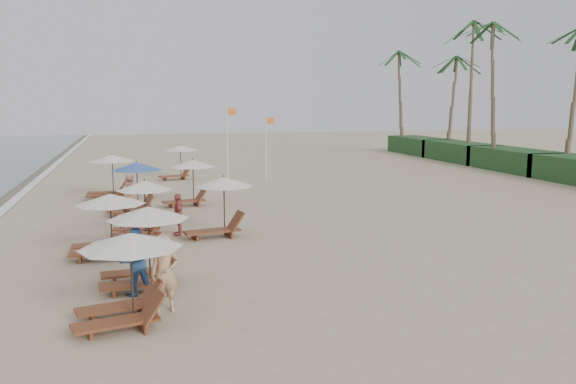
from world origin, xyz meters
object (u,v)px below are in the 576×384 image
object	(u,v)px
lounger_station_3	(140,209)
lounger_station_4	(132,188)
inland_station_0	(218,202)
lounger_station_5	(109,176)
flag_pole_near	(228,142)
lounger_station_0	(123,276)
beachgoer_near	(165,273)
beachgoer_far_a	(178,214)
beachgoer_mid_b	(128,223)
lounger_station_2	(104,224)
beachgoer_mid_a	(134,262)
inland_station_2	(178,158)
lounger_station_1	(141,247)
inland_station_1	(189,178)
beachgoer_far_b	(130,189)

from	to	relation	value
lounger_station_3	lounger_station_4	world-z (taller)	lounger_station_4
inland_station_0	lounger_station_5	bearing A→B (deg)	112.39
flag_pole_near	lounger_station_0	bearing A→B (deg)	-105.36
beachgoer_near	beachgoer_far_a	world-z (taller)	beachgoer_near
beachgoer_mid_b	lounger_station_4	bearing A→B (deg)	-39.32
lounger_station_0	inland_station_0	xyz separation A→B (m)	(3.39, 8.37, 0.17)
lounger_station_2	inland_station_0	bearing A→B (deg)	25.20
beachgoer_mid_a	beachgoer_mid_b	world-z (taller)	beachgoer_mid_a
inland_station_0	inland_station_2	bearing A→B (deg)	90.51
lounger_station_4	beachgoer_far_a	world-z (taller)	lounger_station_4
lounger_station_0	lounger_station_1	size ratio (longest dim) A/B	1.02
inland_station_0	beachgoer_near	world-z (taller)	inland_station_0
lounger_station_3	beachgoer_mid_b	distance (m)	1.30
lounger_station_5	flag_pole_near	xyz separation A→B (m)	(6.71, 2.51, 1.46)
lounger_station_5	beachgoer_mid_a	size ratio (longest dim) A/B	1.47
beachgoer_near	lounger_station_3	bearing A→B (deg)	90.83
beachgoer_mid_a	beachgoer_mid_b	distance (m)	5.67
lounger_station_0	beachgoer_far_a	size ratio (longest dim) A/B	1.62
inland_station_1	flag_pole_near	world-z (taller)	flag_pole_near
inland_station_1	lounger_station_4	bearing A→B (deg)	-149.76
lounger_station_0	lounger_station_2	size ratio (longest dim) A/B	1.02
lounger_station_4	inland_station_1	size ratio (longest dim) A/B	0.94
lounger_station_3	beachgoer_near	size ratio (longest dim) A/B	1.25
lounger_station_3	beachgoer_far_a	distance (m)	1.44
lounger_station_1	lounger_station_5	distance (m)	15.99
inland_station_0	beachgoer_near	bearing A→B (deg)	-107.37
beachgoer_far_b	beachgoer_far_a	bearing A→B (deg)	-151.02
lounger_station_3	inland_station_1	size ratio (longest dim) A/B	0.86
inland_station_0	beachgoer_mid_a	bearing A→B (deg)	-116.43
lounger_station_1	inland_station_0	distance (m)	6.31
beachgoer_mid_a	inland_station_0	bearing A→B (deg)	-132.04
lounger_station_0	beachgoer_mid_b	size ratio (longest dim) A/B	1.58
flag_pole_near	lounger_station_2	bearing A→B (deg)	-113.68
beachgoer_near	inland_station_0	bearing A→B (deg)	70.44
lounger_station_1	lounger_station_5	world-z (taller)	lounger_station_5
inland_station_0	lounger_station_0	bearing A→B (deg)	-112.04
beachgoer_far_b	lounger_station_1	bearing A→B (deg)	-163.37
inland_station_0	inland_station_1	size ratio (longest dim) A/B	1.02
inland_station_2	beachgoer_far_b	bearing A→B (deg)	-108.13
beachgoer_mid_b	beachgoer_far_a	xyz separation A→B (m)	(1.83, 1.27, -0.02)
lounger_station_1	lounger_station_2	distance (m)	3.84
beachgoer_far_a	lounger_station_0	bearing A→B (deg)	-15.79
lounger_station_1	beachgoer_far_a	world-z (taller)	lounger_station_1
inland_station_2	inland_station_1	bearing A→B (deg)	-91.44
beachgoer_far_b	beachgoer_near	bearing A→B (deg)	-161.65
beachgoer_far_a	flag_pole_near	world-z (taller)	flag_pole_near
lounger_station_1	lounger_station_5	size ratio (longest dim) A/B	0.96
inland_station_0	beachgoer_mid_a	size ratio (longest dim) A/B	1.57
lounger_station_4	beachgoer_far_b	distance (m)	2.48
inland_station_0	beachgoer_mid_a	distance (m)	7.01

